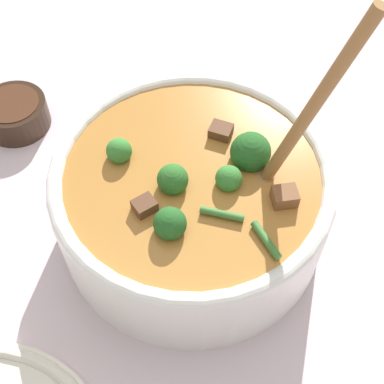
# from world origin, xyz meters

# --- Properties ---
(ground_plane) EXTENTS (4.00, 4.00, 0.00)m
(ground_plane) POSITION_xyz_m (0.00, 0.00, 0.00)
(ground_plane) COLOR silver
(stew_bowl) EXTENTS (0.28, 0.28, 0.29)m
(stew_bowl) POSITION_xyz_m (-0.00, -0.00, 0.06)
(stew_bowl) COLOR white
(stew_bowl) RESTS_ON ground_plane
(condiment_bowl) EXTENTS (0.08, 0.08, 0.04)m
(condiment_bowl) POSITION_xyz_m (0.27, -0.02, 0.02)
(condiment_bowl) COLOR black
(condiment_bowl) RESTS_ON ground_plane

